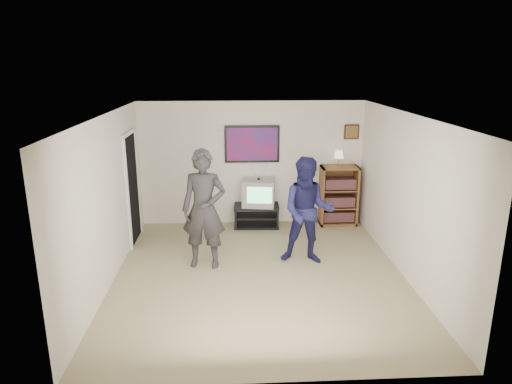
{
  "coord_description": "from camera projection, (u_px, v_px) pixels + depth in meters",
  "views": [
    {
      "loc": [
        -0.41,
        -6.52,
        3.23
      ],
      "look_at": [
        -0.01,
        0.75,
        1.15
      ],
      "focal_mm": 32.0,
      "sensor_mm": 36.0,
      "label": 1
    }
  ],
  "objects": [
    {
      "name": "crt_television",
      "position": [
        259.0,
        192.0,
        9.12
      ],
      "size": [
        0.7,
        0.62,
        0.53
      ],
      "primitive_type": null,
      "rotation": [
        0.0,
        0.0,
        -0.15
      ],
      "color": "#9D9D98",
      "rests_on": "media_stand"
    },
    {
      "name": "controller_right",
      "position": [
        306.0,
        199.0,
        7.6
      ],
      "size": [
        0.04,
        0.11,
        0.03
      ],
      "primitive_type": "cube",
      "rotation": [
        0.0,
        0.0,
        0.05
      ],
      "color": "white",
      "rests_on": "person_short"
    },
    {
      "name": "poster",
      "position": [
        252.0,
        144.0,
        9.09
      ],
      "size": [
        1.1,
        0.03,
        0.75
      ],
      "primitive_type": "cube",
      "color": "black",
      "rests_on": "room_shell"
    },
    {
      "name": "small_picture",
      "position": [
        352.0,
        132.0,
        9.13
      ],
      "size": [
        0.3,
        0.03,
        0.3
      ],
      "primitive_type": "cube",
      "color": "#331A10",
      "rests_on": "room_shell"
    },
    {
      "name": "doorway",
      "position": [
        132.0,
        189.0,
        8.31
      ],
      "size": [
        0.03,
        0.85,
        2.0
      ],
      "primitive_type": "cube",
      "color": "black",
      "rests_on": "room_shell"
    },
    {
      "name": "room_shell",
      "position": [
        258.0,
        193.0,
        7.15
      ],
      "size": [
        4.51,
        5.0,
        2.51
      ],
      "color": "#8C7E59",
      "rests_on": "ground"
    },
    {
      "name": "person_tall",
      "position": [
        204.0,
        209.0,
        7.26
      ],
      "size": [
        0.77,
        0.56,
        1.94
      ],
      "primitive_type": "imported",
      "rotation": [
        0.0,
        0.0,
        -0.14
      ],
      "color": "#28282A",
      "rests_on": "room_shell"
    },
    {
      "name": "controller_left",
      "position": [
        207.0,
        196.0,
        7.41
      ],
      "size": [
        0.06,
        0.12,
        0.03
      ],
      "primitive_type": "cube",
      "rotation": [
        0.0,
        0.0,
        -0.2
      ],
      "color": "white",
      "rests_on": "person_tall"
    },
    {
      "name": "table_lamp",
      "position": [
        339.0,
        158.0,
        9.11
      ],
      "size": [
        0.2,
        0.2,
        0.31
      ],
      "primitive_type": null,
      "color": "#FFFAC1",
      "rests_on": "bookshelf"
    },
    {
      "name": "bookshelf",
      "position": [
        338.0,
        196.0,
        9.28
      ],
      "size": [
        0.74,
        0.42,
        1.22
      ],
      "primitive_type": null,
      "color": "brown",
      "rests_on": "room_shell"
    },
    {
      "name": "media_stand",
      "position": [
        256.0,
        216.0,
        9.25
      ],
      "size": [
        0.92,
        0.53,
        0.45
      ],
      "rotation": [
        0.0,
        0.0,
        -0.04
      ],
      "color": "black",
      "rests_on": "room_shell"
    },
    {
      "name": "person_short",
      "position": [
        308.0,
        211.0,
        7.42
      ],
      "size": [
        0.97,
        0.81,
        1.78
      ],
      "primitive_type": "imported",
      "rotation": [
        0.0,
        0.0,
        -0.17
      ],
      "color": "#191945",
      "rests_on": "room_shell"
    },
    {
      "name": "air_vent",
      "position": [
        224.0,
        129.0,
        8.98
      ],
      "size": [
        0.28,
        0.02,
        0.14
      ],
      "primitive_type": "cube",
      "color": "white",
      "rests_on": "room_shell"
    }
  ]
}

